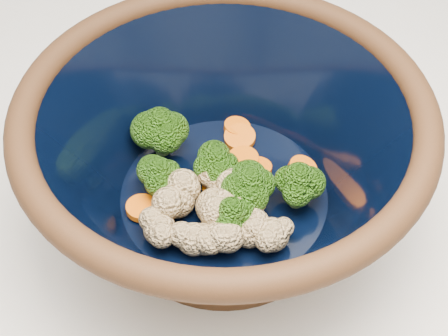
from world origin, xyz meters
name	(u,v)px	position (x,y,z in m)	size (l,w,h in m)	color
mixing_bowl	(224,157)	(-0.06, 0.10, 0.98)	(0.36, 0.36, 0.14)	black
vegetable_pile	(219,189)	(-0.07, 0.09, 0.95)	(0.17, 0.16, 0.05)	#608442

